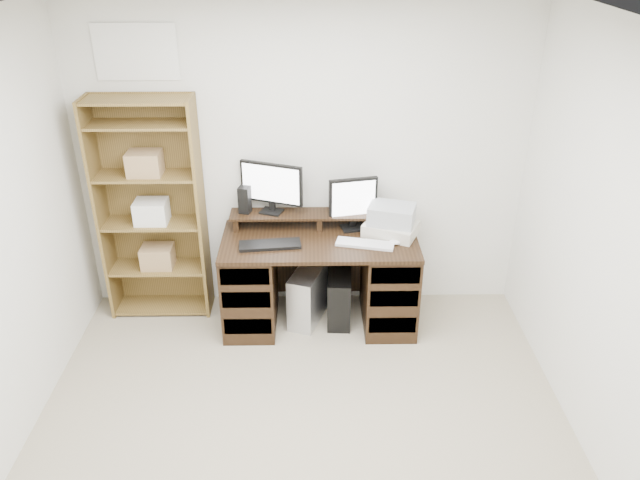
{
  "coord_description": "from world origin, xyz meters",
  "views": [
    {
      "loc": [
        0.07,
        -2.58,
        2.96
      ],
      "look_at": [
        0.13,
        1.43,
        0.85
      ],
      "focal_mm": 35.0,
      "sensor_mm": 36.0,
      "label": 1
    }
  ],
  "objects_px": {
    "monitor_small": "(353,202)",
    "bookshelf": "(152,208)",
    "tower_silver": "(308,295)",
    "desk": "(320,279)",
    "tower_black": "(339,297)",
    "monitor_wide": "(271,185)",
    "printer": "(391,229)"
  },
  "relations": [
    {
      "from": "tower_black",
      "to": "bookshelf",
      "type": "bearing_deg",
      "value": 175.43
    },
    {
      "from": "tower_black",
      "to": "desk",
      "type": "bearing_deg",
      "value": -171.35
    },
    {
      "from": "monitor_small",
      "to": "bookshelf",
      "type": "xyz_separation_m",
      "value": [
        -1.57,
        0.03,
        -0.06
      ]
    },
    {
      "from": "tower_silver",
      "to": "desk",
      "type": "bearing_deg",
      "value": 8.36
    },
    {
      "from": "monitor_wide",
      "to": "monitor_small",
      "type": "distance_m",
      "value": 0.64
    },
    {
      "from": "bookshelf",
      "to": "tower_silver",
      "type": "bearing_deg",
      "value": -9.12
    },
    {
      "from": "monitor_small",
      "to": "tower_black",
      "type": "height_order",
      "value": "monitor_small"
    },
    {
      "from": "printer",
      "to": "desk",
      "type": "bearing_deg",
      "value": -148.7
    },
    {
      "from": "printer",
      "to": "tower_black",
      "type": "xyz_separation_m",
      "value": [
        -0.39,
        -0.05,
        -0.59
      ]
    },
    {
      "from": "monitor_wide",
      "to": "tower_silver",
      "type": "distance_m",
      "value": 0.94
    },
    {
      "from": "desk",
      "to": "tower_black",
      "type": "bearing_deg",
      "value": 5.56
    },
    {
      "from": "monitor_small",
      "to": "printer",
      "type": "relative_size",
      "value": 1.07
    },
    {
      "from": "desk",
      "to": "bookshelf",
      "type": "height_order",
      "value": "bookshelf"
    },
    {
      "from": "desk",
      "to": "printer",
      "type": "xyz_separation_m",
      "value": [
        0.55,
        0.06,
        0.41
      ]
    },
    {
      "from": "monitor_small",
      "to": "bookshelf",
      "type": "distance_m",
      "value": 1.57
    },
    {
      "from": "bookshelf",
      "to": "monitor_wide",
      "type": "bearing_deg",
      "value": 1.56
    },
    {
      "from": "monitor_wide",
      "to": "bookshelf",
      "type": "bearing_deg",
      "value": -157.86
    },
    {
      "from": "desk",
      "to": "bookshelf",
      "type": "bearing_deg",
      "value": 170.75
    },
    {
      "from": "desk",
      "to": "tower_black",
      "type": "height_order",
      "value": "desk"
    },
    {
      "from": "desk",
      "to": "bookshelf",
      "type": "xyz_separation_m",
      "value": [
        -1.31,
        0.21,
        0.53
      ]
    },
    {
      "from": "monitor_wide",
      "to": "bookshelf",
      "type": "distance_m",
      "value": 0.95
    },
    {
      "from": "tower_silver",
      "to": "bookshelf",
      "type": "bearing_deg",
      "value": -169.79
    },
    {
      "from": "desk",
      "to": "tower_black",
      "type": "distance_m",
      "value": 0.24
    },
    {
      "from": "tower_silver",
      "to": "tower_black",
      "type": "relative_size",
      "value": 1.04
    },
    {
      "from": "tower_silver",
      "to": "monitor_small",
      "type": "bearing_deg",
      "value": 44.2
    },
    {
      "from": "tower_silver",
      "to": "tower_black",
      "type": "bearing_deg",
      "value": 18.74
    },
    {
      "from": "monitor_wide",
      "to": "tower_silver",
      "type": "bearing_deg",
      "value": -18.07
    },
    {
      "from": "monitor_small",
      "to": "bookshelf",
      "type": "bearing_deg",
      "value": 166.86
    },
    {
      "from": "tower_silver",
      "to": "tower_black",
      "type": "height_order",
      "value": "tower_silver"
    },
    {
      "from": "bookshelf",
      "to": "monitor_small",
      "type": "bearing_deg",
      "value": -1.08
    },
    {
      "from": "monitor_small",
      "to": "tower_silver",
      "type": "distance_m",
      "value": 0.85
    },
    {
      "from": "printer",
      "to": "tower_silver",
      "type": "distance_m",
      "value": 0.86
    }
  ]
}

